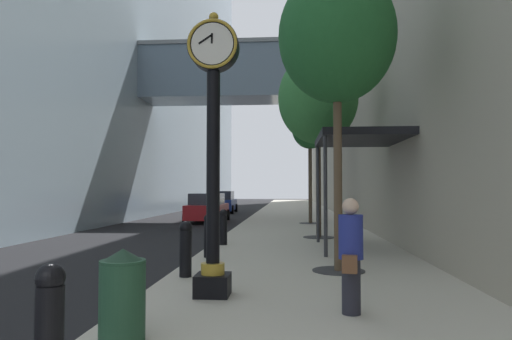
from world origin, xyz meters
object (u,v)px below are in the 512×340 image
object	(u,v)px
car_red_mid	(208,208)
car_blue_near	(223,202)
street_tree_near	(337,37)
street_clock	(213,138)
bollard_fourth	(209,234)
street_tree_mid_near	(318,99)
bollard_nearest	(49,324)
bollard_fifth	(223,226)
street_tree_mid_far	(310,129)
pedestrian_walking	(351,253)
bollard_third	(186,247)
trash_bin	(122,294)

from	to	relation	value
car_red_mid	car_blue_near	bearing A→B (deg)	93.26
street_tree_near	car_red_mid	size ratio (longest dim) A/B	1.38
street_clock	bollard_fourth	world-z (taller)	street_clock
street_tree_mid_near	bollard_nearest	bearing A→B (deg)	-103.66
bollard_nearest	bollard_fifth	distance (m)	10.30
bollard_nearest	car_red_mid	distance (m)	21.84
street_clock	car_blue_near	world-z (taller)	street_clock
car_red_mid	street_tree_mid_far	bearing A→B (deg)	-22.91
bollard_fifth	pedestrian_walking	distance (m)	8.18
bollard_fifth	pedestrian_walking	bearing A→B (deg)	-69.20
street_tree_mid_far	bollard_nearest	bearing A→B (deg)	-99.05
bollard_nearest	street_tree_mid_far	xyz separation A→B (m)	(3.08, 19.31, 4.15)
bollard_fifth	pedestrian_walking	world-z (taller)	pedestrian_walking
street_tree_near	car_red_mid	world-z (taller)	street_tree_near
street_tree_mid_near	bollard_third	bearing A→B (deg)	-112.29
street_tree_near	street_tree_mid_far	distance (m)	13.31
pedestrian_walking	car_blue_near	size ratio (longest dim) A/B	0.37
trash_bin	street_clock	bearing A→B (deg)	73.84
trash_bin	car_red_mid	size ratio (longest dim) A/B	0.22
street_tree_mid_far	bollard_fifth	bearing A→B (deg)	-108.85
bollard_fourth	bollard_third	bearing A→B (deg)	-90.00
street_tree_mid_near	pedestrian_walking	distance (m)	10.81
trash_bin	car_blue_near	world-z (taller)	car_blue_near
car_blue_near	bollard_nearest	bearing A→B (deg)	-84.35
bollard_third	street_tree_mid_far	world-z (taller)	street_tree_mid_far
pedestrian_walking	car_blue_near	distance (m)	29.43
bollard_third	bollard_fourth	world-z (taller)	same
bollard_fifth	pedestrian_walking	xyz separation A→B (m)	(2.90, -7.64, 0.26)
street_clock	bollard_third	size ratio (longest dim) A/B	4.25
bollard_nearest	bollard_third	distance (m)	5.15
bollard_third	bollard_fifth	size ratio (longest dim) A/B	1.00
street_tree_mid_far	bollard_fourth	bearing A→B (deg)	-104.87
street_clock	street_tree_mid_near	bearing A→B (deg)	75.95
bollard_nearest	bollard_third	size ratio (longest dim) A/B	1.00
bollard_nearest	bollard_third	xyz separation A→B (m)	(0.00, 5.15, 0.00)
bollard_nearest	car_blue_near	xyz separation A→B (m)	(-3.11, 31.46, 0.10)
bollard_nearest	bollard_fourth	bearing A→B (deg)	90.00
bollard_fourth	street_tree_mid_far	distance (m)	12.68
street_clock	bollard_fifth	world-z (taller)	street_clock
bollard_fifth	car_red_mid	distance (m)	11.67
bollard_fourth	car_blue_near	distance (m)	23.94
street_clock	trash_bin	xyz separation A→B (m)	(-0.66, -2.27, -2.02)
street_clock	street_tree_mid_far	world-z (taller)	street_tree_mid_far
bollard_fifth	street_tree_mid_far	world-z (taller)	street_tree_mid_far
street_tree_mid_near	street_tree_near	bearing A→B (deg)	-90.00
bollard_fifth	street_tree_near	distance (m)	6.89
trash_bin	car_red_mid	xyz separation A→B (m)	(-2.70, 20.37, 0.11)
bollard_fourth	trash_bin	bearing A→B (deg)	-88.67
street_clock	street_tree_near	bearing A→B (deg)	46.75
street_tree_near	car_red_mid	bearing A→B (deg)	109.74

